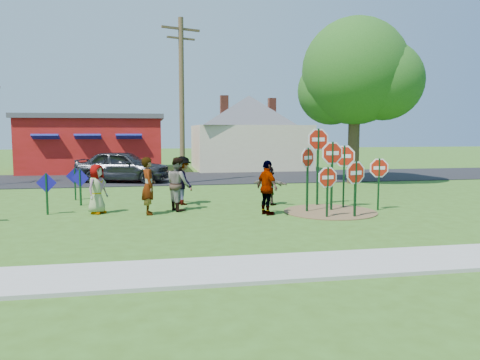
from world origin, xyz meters
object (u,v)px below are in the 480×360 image
object	(u,v)px
utility_pole	(182,98)
stop_sign_d	(344,161)
person_a	(97,189)
suv	(123,166)
stop_sign_b	(318,147)
stop_sign_c	(332,160)
person_b	(148,186)
leafy_tree	(358,77)
stop_sign_a	(327,181)

from	to	relation	value
utility_pole	stop_sign_d	bearing A→B (deg)	-59.36
person_a	suv	distance (m)	9.70
stop_sign_b	stop_sign_d	bearing A→B (deg)	-43.94
utility_pole	stop_sign_c	bearing A→B (deg)	-63.90
person_b	stop_sign_b	bearing A→B (deg)	-88.61
suv	person_a	bearing A→B (deg)	-164.30
stop_sign_c	person_a	xyz separation A→B (m)	(-8.04, 0.87, -0.95)
person_a	leafy_tree	xyz separation A→B (m)	(12.57, 7.21, 4.78)
stop_sign_c	utility_pole	world-z (taller)	utility_pole
person_b	suv	size ratio (longest dim) A/B	0.38
stop_sign_d	suv	world-z (taller)	stop_sign_d
stop_sign_a	stop_sign_c	world-z (taller)	stop_sign_c
stop_sign_a	person_a	size ratio (longest dim) A/B	1.05
stop_sign_c	suv	distance (m)	13.16
suv	stop_sign_b	bearing A→B (deg)	-123.57
person_a	person_b	world-z (taller)	person_b
stop_sign_b	stop_sign_a	bearing A→B (deg)	-106.10
person_a	utility_pole	size ratio (longest dim) A/B	0.20
stop_sign_b	stop_sign_c	distance (m)	1.24
suv	utility_pole	distance (m)	4.94
stop_sign_a	utility_pole	bearing A→B (deg)	101.84
stop_sign_a	person_b	size ratio (longest dim) A/B	0.92
person_b	stop_sign_a	bearing A→B (deg)	-111.94
stop_sign_b	stop_sign_d	distance (m)	1.12
stop_sign_a	suv	xyz separation A→B (m)	(-7.14, 11.83, -0.29)
person_b	leafy_tree	bearing A→B (deg)	-60.42
leafy_tree	stop_sign_b	bearing A→B (deg)	-123.87
stop_sign_b	utility_pole	xyz separation A→B (m)	(-4.53, 8.29, 2.32)
stop_sign_a	stop_sign_b	distance (m)	2.69
stop_sign_a	stop_sign_d	distance (m)	2.27
stop_sign_c	suv	size ratio (longest dim) A/B	0.51
stop_sign_d	person_a	size ratio (longest dim) A/B	1.44
stop_sign_c	suv	bearing A→B (deg)	119.98
suv	leafy_tree	distance (m)	13.42
person_a	stop_sign_a	bearing A→B (deg)	-71.53
stop_sign_c	stop_sign_a	bearing A→B (deg)	-123.38
person_a	suv	xyz separation A→B (m)	(0.25, 9.70, 0.06)
person_b	utility_pole	bearing A→B (deg)	-16.26
stop_sign_d	person_b	world-z (taller)	stop_sign_d
stop_sign_c	leafy_tree	distance (m)	10.02
stop_sign_c	utility_pole	xyz separation A→B (m)	(-4.63, 9.45, 2.74)
stop_sign_b	stop_sign_c	xyz separation A→B (m)	(0.10, -1.16, -0.42)
stop_sign_b	suv	xyz separation A→B (m)	(-7.68, 9.40, -1.31)
stop_sign_b	suv	bearing A→B (deg)	125.67
stop_sign_c	person_b	bearing A→B (deg)	170.10
stop_sign_a	suv	size ratio (longest dim) A/B	0.35
suv	leafy_tree	bearing A→B (deg)	-84.24
person_a	utility_pole	bearing A→B (deg)	12.92
stop_sign_d	leafy_tree	bearing A→B (deg)	76.72
stop_sign_a	suv	bearing A→B (deg)	112.53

